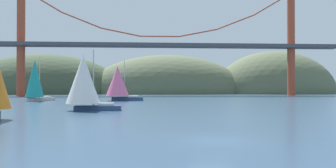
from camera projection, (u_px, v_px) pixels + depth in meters
ground_plane at (212, 141)px, 18.15m from camera, size 360.00×360.00×0.00m
headland_right at (274, 93)px, 156.52m from camera, size 61.73×44.00×43.07m
headland_left at (44, 94)px, 149.57m from camera, size 77.87×44.00×38.77m
headland_center at (167, 94)px, 153.20m from camera, size 80.28×44.00×38.47m
suspension_bridge at (160, 44)px, 113.17m from camera, size 135.87×6.00×39.15m
sailboat_pink_spinnaker at (118, 82)px, 71.83m from camera, size 8.83×5.61×9.47m
sailboat_white_mainsail at (84, 80)px, 41.42m from camera, size 7.44×4.69×8.27m
sailboat_teal_sail at (35, 80)px, 68.89m from camera, size 5.68×8.18×10.20m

